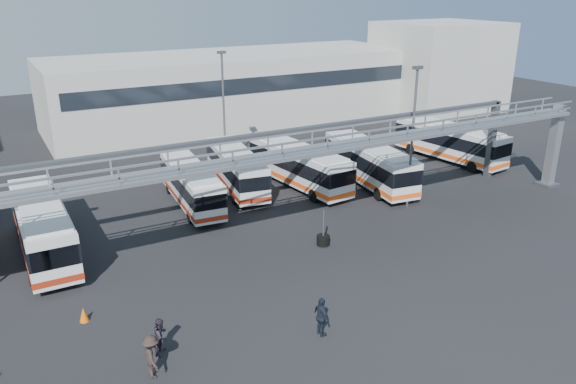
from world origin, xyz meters
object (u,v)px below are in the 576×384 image
tire_stack (323,239)px  bus_7 (369,162)px  bus_9 (450,141)px  pedestrian_c (152,356)px  bus_5 (236,167)px  light_pole_back (224,105)px  bus_6 (299,165)px  pedestrian_d (321,317)px  bus_2 (42,225)px  cone_right (84,315)px  pedestrian_b (161,336)px  light_pole_mid (413,131)px  bus_4 (191,184)px

tire_stack → bus_7: bearing=40.0°
bus_9 → pedestrian_c: bus_9 is taller
bus_5 → bus_9: bus_9 is taller
bus_7 → tire_stack: (-9.41, -7.90, -1.47)m
light_pole_back → pedestrian_c: size_ratio=5.26×
bus_6 → pedestrian_d: (-9.46, -18.34, -0.87)m
bus_9 → bus_5: bearing=165.6°
tire_stack → bus_9: bearing=25.9°
bus_5 → bus_6: 5.02m
light_pole_back → bus_2: bearing=-147.4°
cone_right → pedestrian_b: bearing=-59.0°
bus_2 → pedestrian_c: 14.51m
bus_6 → pedestrian_d: bus_6 is taller
light_pole_back → bus_5: light_pole_back is taller
light_pole_mid → pedestrian_c: light_pole_mid is taller
light_pole_mid → tire_stack: bearing=-164.3°
bus_2 → bus_5: size_ratio=1.06×
light_pole_back → bus_7: size_ratio=0.90×
bus_7 → pedestrian_c: (-22.37, -15.07, -0.90)m
light_pole_back → bus_5: bearing=-104.1°
bus_4 → bus_7: bus_7 is taller
cone_right → tire_stack: 14.79m
light_pole_back → bus_2: size_ratio=0.91×
bus_2 → bus_9: bearing=4.1°
bus_6 → bus_9: (15.71, -0.58, 0.03)m
light_pole_mid → bus_6: light_pole_mid is taller
bus_4 → cone_right: (-9.91, -12.04, -1.31)m
bus_7 → bus_9: 10.62m
bus_4 → pedestrian_c: bearing=-109.9°
bus_4 → cone_right: bus_4 is taller
pedestrian_c → cone_right: (-1.75, 5.64, -0.60)m
light_pole_back → tire_stack: size_ratio=4.33×
bus_7 → tire_stack: bearing=-133.1°
tire_stack → cone_right: bearing=-174.0°
bus_4 → bus_5: bus_5 is taller
bus_7 → bus_6: bearing=162.9°
light_pole_back → bus_9: light_pole_back is taller
cone_right → bus_2: bearing=94.2°
bus_2 → pedestrian_d: size_ratio=5.82×
light_pole_mid → tire_stack: 10.68m
bus_7 → pedestrian_c: size_ratio=5.84×
light_pole_mid → bus_7: light_pole_mid is taller
bus_5 → bus_6: bus_6 is taller
bus_4 → cone_right: size_ratio=13.81×
light_pole_mid → pedestrian_c: (-21.87, -9.68, -4.76)m
light_pole_back → bus_6: (3.27, -7.27, -3.89)m
bus_5 → bus_7: size_ratio=0.94×
bus_9 → light_pole_mid: bearing=-154.0°
bus_6 → pedestrian_b: bus_6 is taller
cone_right → light_pole_back: bearing=50.6°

